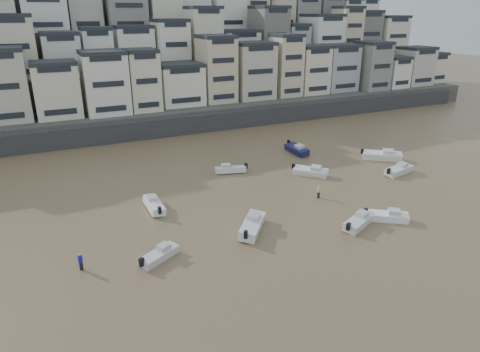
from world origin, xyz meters
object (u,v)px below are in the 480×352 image
boat_c (252,224)px  boat_i (297,148)px  person_pink (319,192)px  boat_f (154,204)px  boat_e (311,171)px  boat_j (159,253)px  person_blue (81,262)px  boat_d (399,169)px  boat_h (230,168)px  boat_b (387,215)px  boat_a (359,220)px  boat_g (382,154)px

boat_c → boat_i: 28.44m
person_pink → boat_f: bearing=164.0°
boat_e → boat_j: 28.71m
boat_f → person_blue: size_ratio=3.10×
boat_f → boat_e: bearing=-86.3°
boat_d → boat_i: size_ratio=0.93×
boat_i → boat_j: (-29.65, -22.34, -0.17)m
boat_c → boat_i: bearing=-2.7°
boat_d → boat_h: (-22.01, 11.03, -0.08)m
boat_e → boat_b: bearing=-43.2°
boat_b → boat_f: bearing=-176.3°
boat_i → person_blue: bearing=-58.5°
boat_e → boat_a: bearing=-57.1°
person_blue → boat_j: bearing=-10.6°
boat_d → boat_h: size_ratio=1.11×
boat_i → boat_h: bearing=-73.4°
person_blue → boat_b: bearing=-7.7°
boat_d → boat_h: boat_d is taller
boat_i → boat_g: bearing=51.8°
boat_g → boat_i: (-10.47, 8.74, -0.09)m
boat_g → person_pink: bearing=-118.5°
boat_a → boat_d: (16.11, 10.40, 0.02)m
boat_j → person_pink: size_ratio=2.67×
boat_f → person_blue: 13.58m
boat_e → person_blue: (-32.76, -11.28, 0.13)m
boat_g → boat_i: size_ratio=1.11×
boat_d → boat_f: bearing=162.0°
boat_g → boat_i: 13.64m
boat_d → boat_f: boat_d is taller
boat_b → boat_i: boat_i is taller
boat_b → boat_j: boat_b is taller
boat_e → person_blue: 34.65m
boat_c → boat_j: size_ratio=1.35×
boat_c → boat_g: size_ratio=0.95×
boat_b → boat_i: bearing=116.0°
boat_b → boat_g: 22.15m
boat_a → boat_c: boat_c is taller
boat_e → person_blue: size_ratio=3.12×
boat_a → boat_g: boat_g is taller
boat_a → boat_e: bearing=50.7°
boat_g → person_pink: boat_g is taller
boat_e → person_blue: bearing=-113.3°
boat_a → person_pink: size_ratio=3.08×
boat_b → boat_d: size_ratio=0.93×
boat_c → boat_f: boat_c is taller
person_pink → boat_h: bearing=115.8°
boat_i → boat_j: size_ratio=1.28×
boat_i → person_pink: (-7.47, -16.89, 0.06)m
boat_f → boat_d: bearing=-95.6°
boat_h → boat_e: bearing=164.0°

